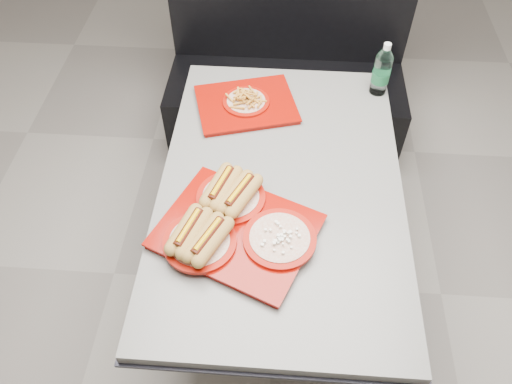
# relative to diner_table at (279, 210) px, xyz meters

# --- Properties ---
(ground) EXTENTS (6.00, 6.00, 0.00)m
(ground) POSITION_rel_diner_table_xyz_m (0.00, 0.00, -0.58)
(ground) COLOR gray
(ground) RESTS_ON ground
(diner_table) EXTENTS (0.92, 1.42, 0.75)m
(diner_table) POSITION_rel_diner_table_xyz_m (0.00, 0.00, 0.00)
(diner_table) COLOR black
(diner_table) RESTS_ON ground
(booth_bench) EXTENTS (1.30, 0.57, 1.35)m
(booth_bench) POSITION_rel_diner_table_xyz_m (0.00, 1.09, -0.18)
(booth_bench) COLOR black
(booth_bench) RESTS_ON ground
(tray_near) EXTENTS (0.62, 0.56, 0.11)m
(tray_near) POSITION_rel_diner_table_xyz_m (-0.16, -0.23, 0.21)
(tray_near) COLOR #860B03
(tray_near) RESTS_ON diner_table
(tray_far) EXTENTS (0.48, 0.42, 0.08)m
(tray_far) POSITION_rel_diner_table_xyz_m (-0.17, 0.42, 0.19)
(tray_far) COLOR #860B03
(tray_far) RESTS_ON diner_table
(water_bottle) EXTENTS (0.08, 0.08, 0.24)m
(water_bottle) POSITION_rel_diner_table_xyz_m (0.40, 0.57, 0.27)
(water_bottle) COLOR silver
(water_bottle) RESTS_ON diner_table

